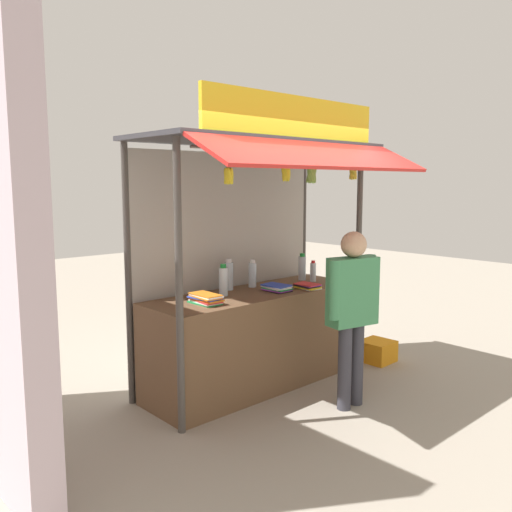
# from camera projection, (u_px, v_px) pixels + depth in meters

# --- Properties ---
(ground_plane) EXTENTS (20.00, 20.00, 0.00)m
(ground_plane) POSITION_uv_depth(u_px,v_px,m) (256.00, 384.00, 5.30)
(ground_plane) COLOR #9E9384
(stall_counter) EXTENTS (2.26, 0.72, 0.93)m
(stall_counter) POSITION_uv_depth(u_px,v_px,m) (256.00, 339.00, 5.23)
(stall_counter) COLOR brown
(stall_counter) RESTS_ON ground
(stall_structure) EXTENTS (2.46, 1.52, 2.71)m
(stall_structure) POSITION_uv_depth(u_px,v_px,m) (250.00, 218.00, 5.14)
(stall_structure) COLOR #4C4742
(stall_structure) RESTS_ON ground
(water_bottle_mid_right) EXTENTS (0.09, 0.09, 0.31)m
(water_bottle_mid_right) POSITION_uv_depth(u_px,v_px,m) (229.00, 275.00, 5.25)
(water_bottle_mid_right) COLOR silver
(water_bottle_mid_right) RESTS_ON stall_counter
(water_bottle_mid_left) EXTENTS (0.08, 0.08, 0.29)m
(water_bottle_mid_left) POSITION_uv_depth(u_px,v_px,m) (302.00, 268.00, 5.79)
(water_bottle_mid_left) COLOR silver
(water_bottle_mid_left) RESTS_ON stall_counter
(water_bottle_rear_center) EXTENTS (0.08, 0.08, 0.30)m
(water_bottle_rear_center) POSITION_uv_depth(u_px,v_px,m) (223.00, 281.00, 4.98)
(water_bottle_rear_center) COLOR silver
(water_bottle_rear_center) RESTS_ON stall_counter
(water_bottle_far_right) EXTENTS (0.06, 0.06, 0.23)m
(water_bottle_far_right) POSITION_uv_depth(u_px,v_px,m) (313.00, 272.00, 5.71)
(water_bottle_far_right) COLOR silver
(water_bottle_far_right) RESTS_ON stall_counter
(water_bottle_front_right) EXTENTS (0.08, 0.08, 0.28)m
(water_bottle_front_right) POSITION_uv_depth(u_px,v_px,m) (252.00, 274.00, 5.40)
(water_bottle_front_right) COLOR silver
(water_bottle_front_right) RESTS_ON stall_counter
(magazine_stack_back_right) EXTENTS (0.21, 0.29, 0.06)m
(magazine_stack_back_right) POSITION_uv_depth(u_px,v_px,m) (277.00, 288.00, 5.21)
(magazine_stack_back_right) COLOR black
(magazine_stack_back_right) RESTS_ON stall_counter
(magazine_stack_left) EXTENTS (0.20, 0.25, 0.05)m
(magazine_stack_left) POSITION_uv_depth(u_px,v_px,m) (307.00, 286.00, 5.33)
(magazine_stack_left) COLOR white
(magazine_stack_left) RESTS_ON stall_counter
(magazine_stack_back_left) EXTENTS (0.19, 0.32, 0.09)m
(magazine_stack_back_left) POSITION_uv_depth(u_px,v_px,m) (206.00, 299.00, 4.65)
(magazine_stack_back_left) COLOR green
(magazine_stack_back_left) RESTS_ON stall_counter
(banana_bunch_inner_right) EXTENTS (0.10, 0.11, 0.26)m
(banana_bunch_inner_right) POSITION_uv_depth(u_px,v_px,m) (311.00, 174.00, 4.86)
(banana_bunch_inner_right) COLOR #332D23
(banana_bunch_rightmost) EXTENTS (0.09, 0.10, 0.27)m
(banana_bunch_rightmost) POSITION_uv_depth(u_px,v_px,m) (229.00, 176.00, 4.21)
(banana_bunch_rightmost) COLOR #332D23
(banana_bunch_leftmost) EXTENTS (0.09, 0.09, 0.23)m
(banana_bunch_leftmost) POSITION_uv_depth(u_px,v_px,m) (353.00, 173.00, 5.27)
(banana_bunch_leftmost) COLOR #332D23
(banana_bunch_inner_left) EXTENTS (0.09, 0.09, 0.25)m
(banana_bunch_inner_left) POSITION_uv_depth(u_px,v_px,m) (286.00, 173.00, 4.64)
(banana_bunch_inner_left) COLOR #332D23
(vendor_person) EXTENTS (0.59, 0.28, 1.56)m
(vendor_person) POSITION_uv_depth(u_px,v_px,m) (352.00, 303.00, 4.65)
(vendor_person) COLOR #383842
(vendor_person) RESTS_ON ground
(plastic_crate) EXTENTS (0.34, 0.34, 0.23)m
(plastic_crate) POSITION_uv_depth(u_px,v_px,m) (377.00, 351.00, 5.97)
(plastic_crate) COLOR orange
(plastic_crate) RESTS_ON ground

